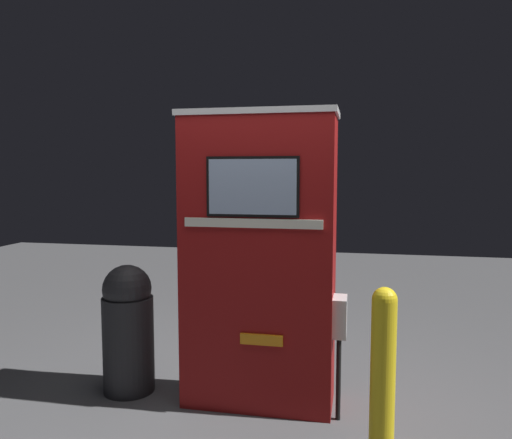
% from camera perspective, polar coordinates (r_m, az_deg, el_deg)
% --- Properties ---
extents(ground_plane, '(14.00, 14.00, 0.00)m').
position_cam_1_polar(ground_plane, '(3.58, -0.39, -21.51)').
color(ground_plane, '#4C4C4F').
extents(gas_pump, '(1.14, 0.48, 2.04)m').
position_cam_1_polar(gas_pump, '(3.47, 0.42, -4.62)').
color(gas_pump, maroon).
rests_on(gas_pump, ground_plane).
extents(safety_bollard, '(0.14, 0.14, 0.99)m').
position_cam_1_polar(safety_bollard, '(3.00, 14.30, -16.31)').
color(safety_bollard, yellow).
rests_on(safety_bollard, ground_plane).
extents(trash_bin, '(0.37, 0.37, 0.95)m').
position_cam_1_polar(trash_bin, '(3.88, -14.42, -11.83)').
color(trash_bin, '#232326').
rests_on(trash_bin, ground_plane).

